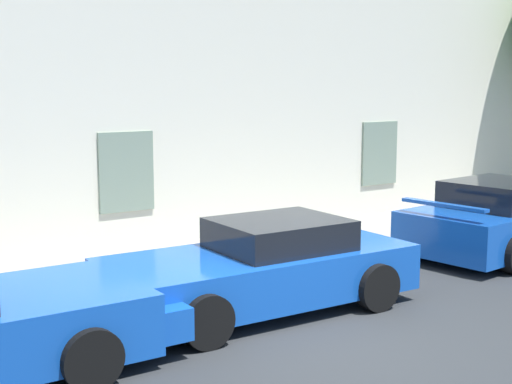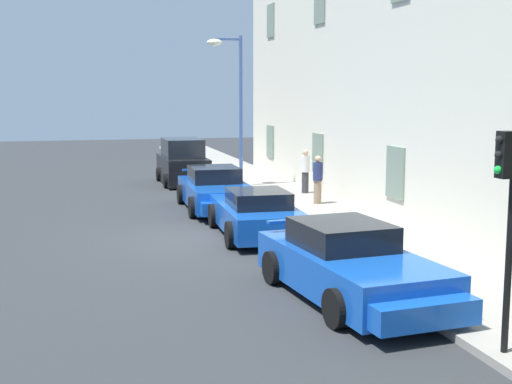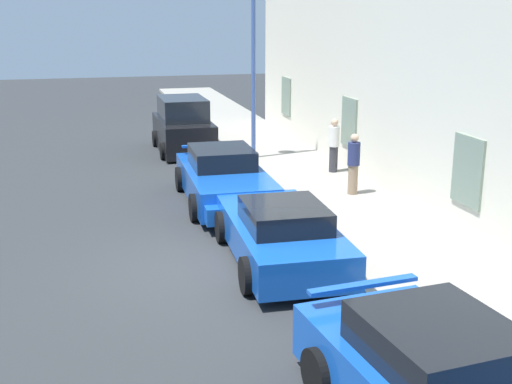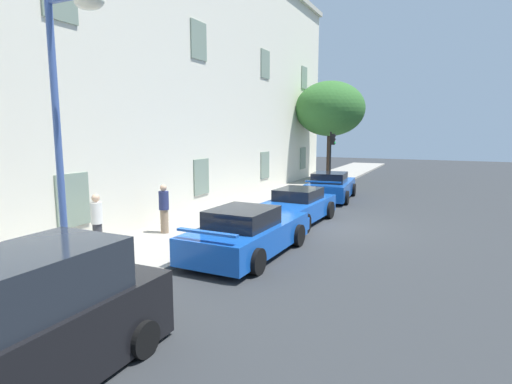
# 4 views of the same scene
# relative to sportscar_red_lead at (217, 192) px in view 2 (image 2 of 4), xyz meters

# --- Properties ---
(ground_plane) EXTENTS (80.00, 80.00, 0.00)m
(ground_plane) POSITION_rel_sportscar_red_lead_xyz_m (4.20, -1.29, -0.61)
(ground_plane) COLOR #2B2D30
(sidewalk) EXTENTS (60.00, 3.26, 0.14)m
(sidewalk) POSITION_rel_sportscar_red_lead_xyz_m (4.20, 2.78, -0.54)
(sidewalk) COLOR gray
(sidewalk) RESTS_ON ground
(building_facade) EXTENTS (32.83, 3.96, 12.16)m
(building_facade) POSITION_rel_sportscar_red_lead_xyz_m (4.20, 6.14, 5.49)
(building_facade) COLOR beige
(building_facade) RESTS_ON ground
(sportscar_red_lead) EXTENTS (5.07, 2.28, 1.40)m
(sportscar_red_lead) POSITION_rel_sportscar_red_lead_xyz_m (0.00, 0.00, 0.00)
(sportscar_red_lead) COLOR #144CB2
(sportscar_red_lead) RESTS_ON ground
(sportscar_yellow_flank) EXTENTS (4.95, 2.25, 1.29)m
(sportscar_yellow_flank) POSITION_rel_sportscar_red_lead_xyz_m (4.14, 0.21, -0.02)
(sportscar_yellow_flank) COLOR #144CB2
(sportscar_yellow_flank) RESTS_ON ground
(sportscar_white_middle) EXTENTS (5.18, 2.56, 1.42)m
(sportscar_white_middle) POSITION_rel_sportscar_red_lead_xyz_m (10.52, 0.48, 0.01)
(sportscar_white_middle) COLOR #144CB2
(sportscar_white_middle) RESTS_ON ground
(hatchback_parked) EXTENTS (3.96, 1.97, 1.94)m
(hatchback_parked) POSITION_rel_sportscar_red_lead_xyz_m (-6.92, -0.08, 0.25)
(hatchback_parked) COLOR black
(hatchback_parked) RESTS_ON ground
(traffic_light) EXTENTS (0.22, 0.36, 3.34)m
(traffic_light) POSITION_rel_sportscar_red_lead_xyz_m (13.83, 1.37, 1.81)
(traffic_light) COLOR black
(traffic_light) RESTS_ON sidewalk
(street_lamp) EXTENTS (0.44, 1.42, 5.95)m
(street_lamp) POSITION_rel_sportscar_red_lead_xyz_m (-4.69, 1.54, 3.61)
(street_lamp) COLOR #3F5999
(street_lamp) RESTS_ON sidewalk
(pedestrian_admiring) EXTENTS (0.46, 0.46, 1.63)m
(pedestrian_admiring) POSITION_rel_sportscar_red_lead_xyz_m (0.39, 3.40, 0.37)
(pedestrian_admiring) COLOR #8C7259
(pedestrian_admiring) RESTS_ON sidewalk
(pedestrian_strolling) EXTENTS (0.45, 0.45, 1.63)m
(pedestrian_strolling) POSITION_rel_sportscar_red_lead_xyz_m (-2.10, 3.80, 0.37)
(pedestrian_strolling) COLOR #333338
(pedestrian_strolling) RESTS_ON sidewalk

